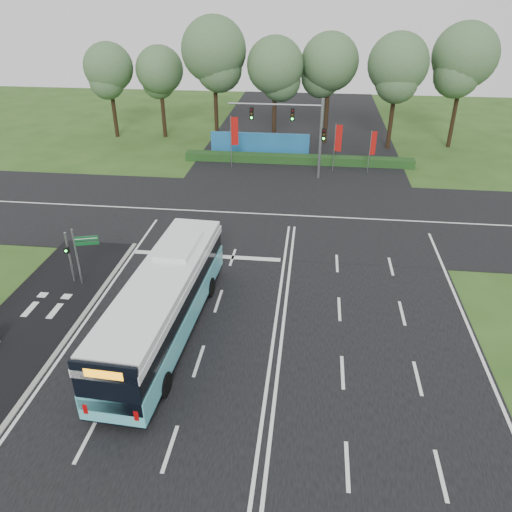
{
  "coord_description": "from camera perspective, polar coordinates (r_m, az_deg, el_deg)",
  "views": [
    {
      "loc": [
        1.43,
        -22.48,
        15.44
      ],
      "look_at": [
        -1.45,
        2.0,
        1.9
      ],
      "focal_mm": 35.0,
      "sensor_mm": 36.0,
      "label": 1
    }
  ],
  "objects": [
    {
      "name": "street_sign",
      "position": [
        29.71,
        -19.32,
        0.72
      ],
      "size": [
        1.34,
        0.46,
        3.55
      ],
      "rotation": [
        0.0,
        0.0,
        0.29
      ],
      "color": "gray",
      "rests_on": "ground"
    },
    {
      "name": "banner_flag_left",
      "position": [
        47.39,
        -2.57,
        13.71
      ],
      "size": [
        0.7,
        0.2,
        4.83
      ],
      "rotation": [
        0.0,
        0.0,
        0.21
      ],
      "color": "gray",
      "rests_on": "ground"
    },
    {
      "name": "city_bus",
      "position": [
        24.61,
        -10.41,
        -5.22
      ],
      "size": [
        3.36,
        13.06,
        3.72
      ],
      "rotation": [
        0.0,
        0.0,
        -0.05
      ],
      "color": "#55BBC5",
      "rests_on": "ground"
    },
    {
      "name": "kerb_strip",
      "position": [
        27.37,
        -19.76,
        -7.38
      ],
      "size": [
        0.25,
        18.0,
        0.12
      ],
      "primitive_type": "cube",
      "color": "gray",
      "rests_on": "ground"
    },
    {
      "name": "banner_flag_right",
      "position": [
        46.94,
        13.16,
        12.19
      ],
      "size": [
        0.55,
        0.27,
        3.97
      ],
      "rotation": [
        0.0,
        0.0,
        0.41
      ],
      "color": "gray",
      "rests_on": "ground"
    },
    {
      "name": "road_cross",
      "position": [
        37.8,
        3.97,
        4.64
      ],
      "size": [
        120.0,
        14.0,
        0.05
      ],
      "primitive_type": "cube",
      "color": "black",
      "rests_on": "ground"
    },
    {
      "name": "traffic_light_gantry",
      "position": [
        44.33,
        5.09,
        14.61
      ],
      "size": [
        8.41,
        0.28,
        7.0
      ],
      "color": "gray",
      "rests_on": "ground"
    },
    {
      "name": "pedestrian_signal",
      "position": [
        30.36,
        -20.58,
        0.0
      ],
      "size": [
        0.27,
        0.41,
        3.21
      ],
      "rotation": [
        0.0,
        0.0,
        0.1
      ],
      "color": "gray",
      "rests_on": "ground"
    },
    {
      "name": "eucalyptus_row",
      "position": [
        54.35,
        4.24,
        21.38
      ],
      "size": [
        42.46,
        7.75,
        12.79
      ],
      "color": "black",
      "rests_on": "ground"
    },
    {
      "name": "bike_path",
      "position": [
        28.48,
        -24.13,
        -6.87
      ],
      "size": [
        5.0,
        18.0,
        0.06
      ],
      "primitive_type": "cube",
      "color": "black",
      "rests_on": "ground"
    },
    {
      "name": "ground",
      "position": [
        27.31,
        2.54,
        -5.67
      ],
      "size": [
        120.0,
        120.0,
        0.0
      ],
      "primitive_type": "plane",
      "color": "#294A18",
      "rests_on": "ground"
    },
    {
      "name": "road_main",
      "position": [
        27.3,
        2.54,
        -5.64
      ],
      "size": [
        20.0,
        120.0,
        0.04
      ],
      "primitive_type": "cube",
      "color": "black",
      "rests_on": "ground"
    },
    {
      "name": "blue_hoarding",
      "position": [
        51.8,
        0.44,
        12.71
      ],
      "size": [
        10.0,
        0.3,
        2.2
      ],
      "primitive_type": "cube",
      "color": "#1C629C",
      "rests_on": "ground"
    },
    {
      "name": "banner_flag_mid",
      "position": [
        46.63,
        9.29,
        12.84
      ],
      "size": [
        0.65,
        0.18,
        4.47
      ],
      "rotation": [
        0.0,
        0.0,
        -0.2
      ],
      "color": "gray",
      "rests_on": "ground"
    },
    {
      "name": "hedge",
      "position": [
        49.35,
        4.82,
        10.94
      ],
      "size": [
        22.0,
        1.2,
        0.8
      ],
      "primitive_type": "cube",
      "color": "#173814",
      "rests_on": "ground"
    }
  ]
}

